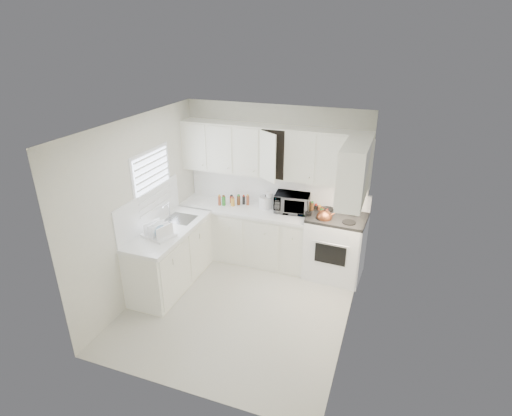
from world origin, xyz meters
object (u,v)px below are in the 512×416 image
at_px(rice_cooker, 266,201).
at_px(utensil_crock, 308,211).
at_px(tea_kettle, 324,216).
at_px(dish_rack, 158,229).
at_px(stove, 336,238).
at_px(microwave, 292,201).

relative_size(rice_cooker, utensil_crock, 0.68).
xyz_separation_m(rice_cooker, utensil_crock, (0.76, -0.25, 0.05)).
height_order(tea_kettle, utensil_crock, utensil_crock).
relative_size(tea_kettle, rice_cooker, 1.28).
xyz_separation_m(utensil_crock, dish_rack, (-1.87, -1.23, -0.05)).
relative_size(stove, microwave, 2.44).
xyz_separation_m(tea_kettle, microwave, (-0.58, 0.27, 0.06)).
height_order(tea_kettle, dish_rack, tea_kettle).
bearing_deg(dish_rack, tea_kettle, 45.90).
bearing_deg(rice_cooker, microwave, -19.77).
distance_m(microwave, utensil_crock, 0.41).
xyz_separation_m(stove, dish_rack, (-2.30, -1.36, 0.40)).
distance_m(microwave, dish_rack, 2.14).
bearing_deg(rice_cooker, stove, -25.28).
bearing_deg(tea_kettle, dish_rack, -173.19).
bearing_deg(utensil_crock, microwave, 142.34).
height_order(utensil_crock, dish_rack, utensil_crock).
distance_m(tea_kettle, microwave, 0.64).
bearing_deg(rice_cooker, tea_kettle, -34.95).
bearing_deg(stove, dish_rack, -146.65).
height_order(stove, tea_kettle, stove).
bearing_deg(microwave, stove, -15.18).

